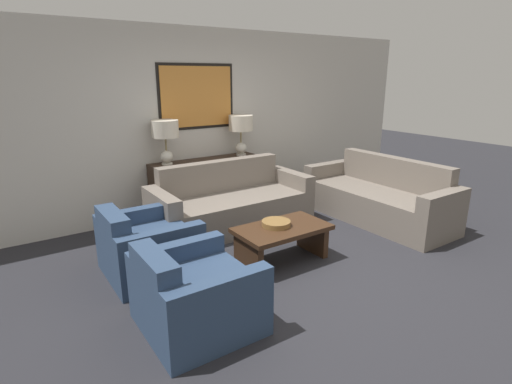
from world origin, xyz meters
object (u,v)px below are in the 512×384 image
at_px(armchair_near_camera, 195,296).
at_px(coffee_table, 282,236).
at_px(couch_by_back_wall, 231,206).
at_px(decorative_bowl, 276,223).
at_px(table_lamp_right, 241,127).
at_px(table_lamp_left, 165,133).
at_px(console_table, 207,187).
at_px(couch_by_side, 378,199).
at_px(armchair_near_back_wall, 147,248).

bearing_deg(armchair_near_camera, coffee_table, 22.86).
height_order(couch_by_back_wall, coffee_table, couch_by_back_wall).
bearing_deg(decorative_bowl, coffee_table, -52.28).
bearing_deg(couch_by_back_wall, table_lamp_right, 48.99).
bearing_deg(table_lamp_left, console_table, 0.00).
bearing_deg(couch_by_side, coffee_table, -171.39).
distance_m(couch_by_back_wall, coffee_table, 1.22).
bearing_deg(armchair_near_back_wall, couch_by_back_wall, 25.26).
bearing_deg(table_lamp_right, armchair_near_back_wall, -145.99).
height_order(table_lamp_right, couch_by_side, table_lamp_right).
height_order(table_lamp_left, armchair_near_back_wall, table_lamp_left).
bearing_deg(coffee_table, table_lamp_right, 70.62).
relative_size(console_table, table_lamp_left, 2.73).
height_order(decorative_bowl, armchair_near_back_wall, armchair_near_back_wall).
xyz_separation_m(couch_by_side, armchair_near_camera, (-3.30, -0.86, -0.02)).
relative_size(couch_by_side, decorative_bowl, 6.81).
xyz_separation_m(couch_by_back_wall, armchair_near_camera, (-1.40, -1.78, -0.02)).
distance_m(table_lamp_right, armchair_near_camera, 3.32).
bearing_deg(console_table, table_lamp_left, 180.00).
bearing_deg(table_lamp_right, armchair_near_camera, -129.00).
bearing_deg(armchair_near_camera, decorative_bowl, 25.60).
height_order(console_table, table_lamp_right, table_lamp_right).
distance_m(couch_by_back_wall, armchair_near_camera, 2.27).
distance_m(console_table, couch_by_side, 2.49).
bearing_deg(couch_by_back_wall, coffee_table, -93.44).
xyz_separation_m(console_table, table_lamp_left, (-0.60, 0.00, 0.84)).
distance_m(coffee_table, decorative_bowl, 0.16).
distance_m(coffee_table, armchair_near_back_wall, 1.44).
xyz_separation_m(coffee_table, decorative_bowl, (-0.04, 0.06, 0.14)).
relative_size(decorative_bowl, armchair_near_camera, 0.35).
bearing_deg(armchair_near_camera, couch_by_side, 14.59).
relative_size(table_lamp_left, armchair_near_back_wall, 0.67).
relative_size(table_lamp_right, armchair_near_camera, 0.67).
distance_m(table_lamp_right, couch_by_back_wall, 1.31).
bearing_deg(armchair_near_camera, table_lamp_left, 71.99).
xyz_separation_m(table_lamp_left, coffee_table, (0.53, -1.91, -0.95)).
bearing_deg(armchair_near_camera, table_lamp_right, 51.00).
distance_m(console_table, couch_by_back_wall, 0.70).
distance_m(table_lamp_right, decorative_bowl, 2.15).
bearing_deg(console_table, coffee_table, -92.20).
bearing_deg(coffee_table, couch_by_side, 8.61).
bearing_deg(couch_by_side, table_lamp_left, 147.09).
distance_m(table_lamp_right, coffee_table, 2.24).
distance_m(console_table, table_lamp_left, 1.03).
height_order(table_lamp_left, couch_by_back_wall, table_lamp_left).
height_order(table_lamp_right, decorative_bowl, table_lamp_right).
relative_size(console_table, couch_by_back_wall, 0.76).
bearing_deg(couch_by_back_wall, couch_by_side, -26.02).
distance_m(couch_by_back_wall, couch_by_side, 2.11).
height_order(table_lamp_left, decorative_bowl, table_lamp_left).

